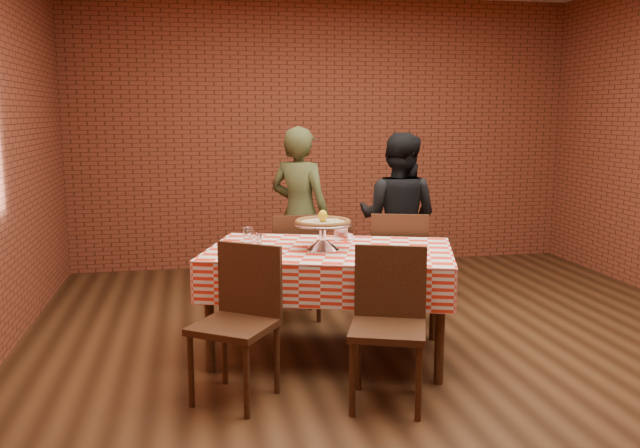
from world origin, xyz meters
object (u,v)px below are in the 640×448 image
(pizza_stand, at_px, (323,236))
(chair_far_left, at_px, (294,265))
(condiment_caddy, at_px, (344,230))
(water_glass_right, at_px, (248,235))
(chair_far_right, at_px, (399,267))
(chair_near_right, at_px, (388,330))
(pizza, at_px, (323,223))
(diner_black, at_px, (398,219))
(diner_olive, at_px, (300,214))
(table, at_px, (329,303))
(water_glass_left, at_px, (256,242))
(chair_near_left, at_px, (234,326))

(pizza_stand, relative_size, chair_far_left, 0.45)
(condiment_caddy, bearing_deg, chair_far_left, 150.91)
(water_glass_right, bearing_deg, chair_far_right, 14.42)
(chair_near_right, distance_m, chair_far_left, 1.77)
(pizza, height_order, chair_far_right, pizza)
(chair_far_right, xyz_separation_m, diner_black, (0.17, 0.59, 0.29))
(diner_olive, bearing_deg, chair_far_right, 165.04)
(pizza_stand, height_order, diner_black, diner_black)
(table, distance_m, diner_black, 1.51)
(pizza_stand, bearing_deg, water_glass_left, 175.88)
(pizza, relative_size, chair_far_right, 0.41)
(water_glass_left, bearing_deg, water_glass_right, 96.96)
(condiment_caddy, bearing_deg, pizza_stand, -88.82)
(pizza, height_order, diner_black, diner_black)
(condiment_caddy, bearing_deg, chair_near_right, -51.43)
(pizza_stand, distance_m, chair_far_right, 1.03)
(chair_near_right, bearing_deg, chair_near_left, -175.01)
(diner_olive, xyz_separation_m, diner_black, (0.83, -0.28, -0.03))
(pizza, xyz_separation_m, chair_near_left, (-0.64, -0.61, -0.49))
(chair_near_left, height_order, diner_black, diner_black)
(water_glass_left, height_order, diner_black, diner_black)
(pizza, xyz_separation_m, chair_near_right, (0.22, -0.83, -0.49))
(water_glass_right, xyz_separation_m, chair_near_left, (-0.16, -0.90, -0.36))
(water_glass_right, bearing_deg, pizza, -31.65)
(water_glass_right, bearing_deg, chair_far_left, 55.85)
(pizza, relative_size, chair_near_right, 0.42)
(water_glass_left, xyz_separation_m, water_glass_right, (-0.03, 0.26, 0.00))
(pizza_stand, distance_m, diner_olive, 1.48)
(condiment_caddy, height_order, diner_black, diner_black)
(condiment_caddy, distance_m, chair_near_right, 1.17)
(water_glass_left, height_order, chair_near_left, chair_near_left)
(condiment_caddy, height_order, chair_far_right, chair_far_right)
(chair_far_right, bearing_deg, chair_near_left, 58.74)
(pizza, bearing_deg, water_glass_right, 148.35)
(table, bearing_deg, pizza_stand, -165.86)
(pizza_stand, relative_size, condiment_caddy, 2.61)
(table, relative_size, chair_near_right, 1.80)
(water_glass_right, xyz_separation_m, condiment_caddy, (0.69, -0.02, 0.02))
(water_glass_left, distance_m, chair_far_left, 1.03)
(chair_near_left, distance_m, diner_black, 2.39)
(table, xyz_separation_m, chair_far_left, (-0.11, 0.90, 0.06))
(chair_near_left, bearing_deg, table, 76.09)
(table, relative_size, chair_far_left, 1.85)
(pizza_stand, xyz_separation_m, water_glass_left, (-0.45, 0.03, -0.03))
(table, relative_size, condiment_caddy, 10.67)
(pizza_stand, bearing_deg, chair_far_left, 93.85)
(condiment_caddy, xyz_separation_m, diner_black, (0.70, 0.92, -0.08))
(pizza_stand, bearing_deg, pizza, -90.00)
(chair_far_left, relative_size, diner_black, 0.58)
(pizza, relative_size, diner_olive, 0.24)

